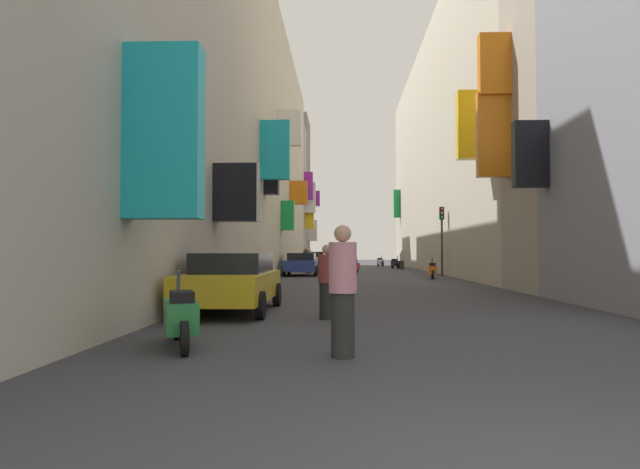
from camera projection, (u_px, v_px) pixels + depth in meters
ground_plane at (363, 276)px, 32.85m from camera, size 140.00×140.00×0.00m
building_left_mid_a at (194, 80)px, 24.57m from camera, size 7.35×8.31×18.45m
building_left_mid_b at (252, 164)px, 40.60m from camera, size 7.36×23.90×16.06m
building_left_mid_c at (276, 197)px, 54.79m from camera, size 7.08×4.57×14.07m
building_left_far at (282, 192)px, 60.25m from camera, size 7.31×6.29×16.27m
building_right_mid_a at (599, 50)px, 19.50m from camera, size 7.23×4.02×17.44m
building_right_mid_b at (461, 156)px, 42.13m from camera, size 7.37×41.33×17.84m
parked_car_blue at (302, 263)px, 32.98m from camera, size 2.00×4.18×1.37m
parked_car_yellow at (232, 280)px, 12.91m from camera, size 1.99×4.41×1.39m
parked_car_silver at (316, 259)px, 55.90m from camera, size 1.93×4.02×1.46m
scooter_orange at (432, 270)px, 28.98m from camera, size 0.57×1.79×1.13m
scooter_green at (181, 316)px, 8.07m from camera, size 0.83×1.86×1.13m
scooter_red at (355, 266)px, 36.53m from camera, size 0.66×1.88×1.13m
scooter_black at (395, 263)px, 46.36m from camera, size 0.71×1.82×1.13m
scooter_white at (380, 262)px, 53.81m from camera, size 0.69×1.80×1.13m
scooter_silver at (332, 264)px, 43.62m from camera, size 0.53×1.88×1.13m
pedestrian_crossing at (309, 261)px, 36.29m from camera, size 0.54×0.54×1.70m
pedestrian_near_left at (327, 282)px, 11.47m from camera, size 0.54×0.54×1.58m
pedestrian_near_right at (306, 260)px, 37.96m from camera, size 0.47×0.47×1.77m
pedestrian_mid_street at (343, 291)px, 7.33m from camera, size 0.47×0.47×1.79m
pedestrian_far_away at (402, 260)px, 44.07m from camera, size 0.52×0.52×1.55m
traffic_light_near_corner at (442, 229)px, 32.12m from camera, size 0.26×0.34×4.10m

